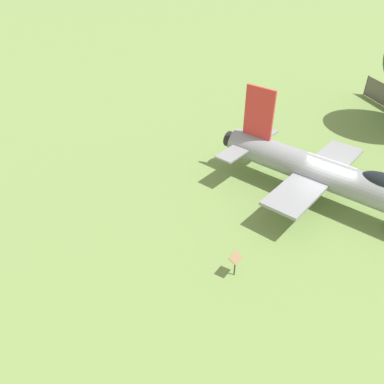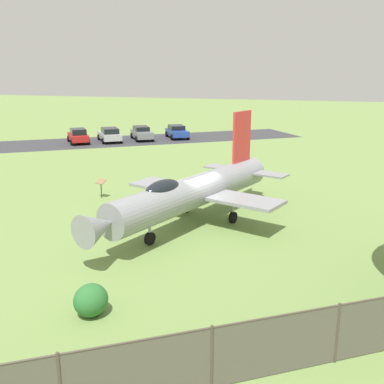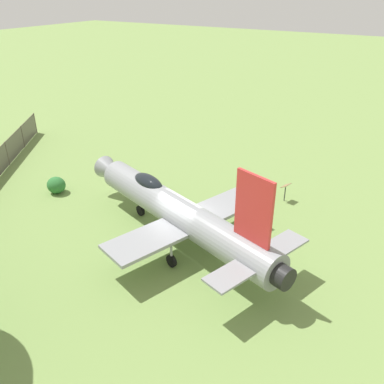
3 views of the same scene
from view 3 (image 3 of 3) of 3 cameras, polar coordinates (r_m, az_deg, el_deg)
ground_plane at (r=20.41m, az=-1.63°, el=-7.21°), size 200.00×200.00×0.00m
display_jet at (r=19.69m, az=-2.34°, el=-2.53°), size 13.52×8.70×5.38m
shrub_near_fence at (r=26.24m, az=-18.71°, el=0.94°), size 1.17×1.08×1.04m
info_plaque at (r=24.40m, az=13.13°, el=0.56°), size 0.52×0.67×1.14m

